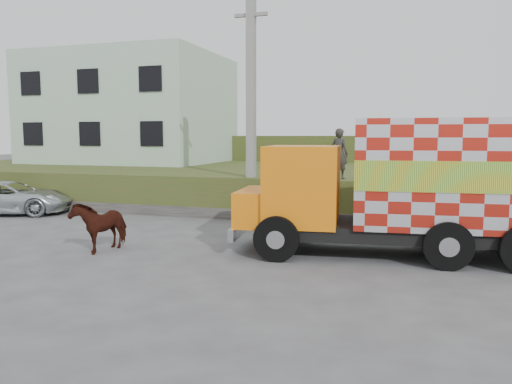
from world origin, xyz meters
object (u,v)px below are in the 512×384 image
(utility_pole, at_px, (251,105))
(cow, at_px, (100,225))
(cargo_truck, at_px, (407,187))
(suv, at_px, (10,198))
(pedestrian, at_px, (339,154))

(utility_pole, height_order, cow, utility_pole)
(cargo_truck, xyz_separation_m, cow, (-7.62, -1.76, -1.08))
(cargo_truck, relative_size, cow, 4.94)
(utility_pole, bearing_deg, cargo_truck, -38.37)
(cargo_truck, relative_size, suv, 1.72)
(cow, height_order, suv, cow)
(cargo_truck, bearing_deg, cow, -173.12)
(cargo_truck, height_order, suv, cargo_truck)
(cow, bearing_deg, cargo_truck, 20.95)
(cargo_truck, relative_size, pedestrian, 4.45)
(cow, distance_m, suv, 8.14)
(cow, xyz_separation_m, suv, (-6.99, 4.17, -0.03))
(cow, bearing_deg, utility_pole, 78.63)
(utility_pole, relative_size, pedestrian, 4.57)
(utility_pole, distance_m, cargo_truck, 7.37)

